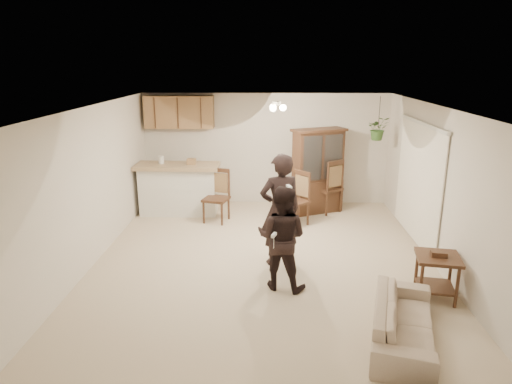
{
  "coord_description": "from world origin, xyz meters",
  "views": [
    {
      "loc": [
        0.08,
        -6.96,
        3.17
      ],
      "look_at": [
        -0.14,
        0.4,
        1.05
      ],
      "focal_mm": 32.0,
      "sensor_mm": 36.0,
      "label": 1
    }
  ],
  "objects_px": {
    "child": "(282,244)",
    "sofa": "(404,312)",
    "adult": "(280,211)",
    "chair_bar": "(216,207)",
    "china_hutch": "(318,172)",
    "side_table": "(436,276)",
    "chair_hutch_right": "(327,197)",
    "chair_hutch_left": "(294,210)"
  },
  "relations": [
    {
      "from": "child",
      "to": "sofa",
      "type": "bearing_deg",
      "value": 156.11
    },
    {
      "from": "adult",
      "to": "sofa",
      "type": "bearing_deg",
      "value": 108.02
    },
    {
      "from": "sofa",
      "to": "chair_bar",
      "type": "xyz_separation_m",
      "value": [
        -2.66,
        4.09,
        -0.06
      ]
    },
    {
      "from": "child",
      "to": "chair_bar",
      "type": "height_order",
      "value": "child"
    },
    {
      "from": "sofa",
      "to": "child",
      "type": "height_order",
      "value": "child"
    },
    {
      "from": "china_hutch",
      "to": "chair_bar",
      "type": "xyz_separation_m",
      "value": [
        -2.11,
        -0.7,
        -0.59
      ]
    },
    {
      "from": "side_table",
      "to": "chair_hutch_right",
      "type": "relative_size",
      "value": 0.59
    },
    {
      "from": "child",
      "to": "chair_hutch_left",
      "type": "bearing_deg",
      "value": -78.05
    },
    {
      "from": "chair_bar",
      "to": "chair_hutch_right",
      "type": "distance_m",
      "value": 2.44
    },
    {
      "from": "side_table",
      "to": "chair_hutch_left",
      "type": "bearing_deg",
      "value": 121.83
    },
    {
      "from": "adult",
      "to": "side_table",
      "type": "distance_m",
      "value": 2.45
    },
    {
      "from": "side_table",
      "to": "chair_bar",
      "type": "bearing_deg",
      "value": 137.89
    },
    {
      "from": "adult",
      "to": "chair_bar",
      "type": "bearing_deg",
      "value": -73.45
    },
    {
      "from": "china_hutch",
      "to": "chair_hutch_right",
      "type": "distance_m",
      "value": 0.61
    },
    {
      "from": "china_hutch",
      "to": "side_table",
      "type": "xyz_separation_m",
      "value": [
        1.27,
        -3.76,
        -0.57
      ]
    },
    {
      "from": "side_table",
      "to": "chair_bar",
      "type": "distance_m",
      "value": 4.56
    },
    {
      "from": "child",
      "to": "china_hutch",
      "type": "relative_size",
      "value": 0.74
    },
    {
      "from": "adult",
      "to": "china_hutch",
      "type": "xyz_separation_m",
      "value": [
        0.86,
        2.69,
        -0.0
      ]
    },
    {
      "from": "adult",
      "to": "chair_hutch_left",
      "type": "distance_m",
      "value": 1.96
    },
    {
      "from": "side_table",
      "to": "chair_hutch_right",
      "type": "distance_m",
      "value": 3.92
    },
    {
      "from": "chair_bar",
      "to": "chair_hutch_right",
      "type": "bearing_deg",
      "value": 32.5
    },
    {
      "from": "child",
      "to": "chair_bar",
      "type": "distance_m",
      "value": 3.09
    },
    {
      "from": "child",
      "to": "chair_hutch_left",
      "type": "distance_m",
      "value": 2.69
    },
    {
      "from": "side_table",
      "to": "adult",
      "type": "bearing_deg",
      "value": 153.31
    },
    {
      "from": "china_hutch",
      "to": "side_table",
      "type": "distance_m",
      "value": 4.01
    },
    {
      "from": "china_hutch",
      "to": "chair_hutch_right",
      "type": "height_order",
      "value": "china_hutch"
    },
    {
      "from": "chair_hutch_left",
      "to": "chair_hutch_right",
      "type": "bearing_deg",
      "value": 95.97
    },
    {
      "from": "chair_hutch_left",
      "to": "chair_hutch_right",
      "type": "height_order",
      "value": "chair_hutch_right"
    },
    {
      "from": "chair_hutch_left",
      "to": "chair_hutch_right",
      "type": "xyz_separation_m",
      "value": [
        0.75,
        0.86,
        0.03
      ]
    },
    {
      "from": "side_table",
      "to": "chair_hutch_left",
      "type": "relative_size",
      "value": 0.64
    },
    {
      "from": "child",
      "to": "chair_bar",
      "type": "relative_size",
      "value": 1.26
    },
    {
      "from": "sofa",
      "to": "chair_hutch_right",
      "type": "height_order",
      "value": "chair_hutch_right"
    },
    {
      "from": "adult",
      "to": "chair_bar",
      "type": "xyz_separation_m",
      "value": [
        -1.25,
        1.99,
        -0.6
      ]
    },
    {
      "from": "adult",
      "to": "chair_hutch_right",
      "type": "distance_m",
      "value": 2.96
    },
    {
      "from": "chair_bar",
      "to": "chair_hutch_right",
      "type": "relative_size",
      "value": 0.91
    },
    {
      "from": "sofa",
      "to": "chair_hutch_left",
      "type": "height_order",
      "value": "chair_hutch_left"
    },
    {
      "from": "sofa",
      "to": "chair_hutch_right",
      "type": "distance_m",
      "value": 4.82
    },
    {
      "from": "adult",
      "to": "chair_hutch_right",
      "type": "xyz_separation_m",
      "value": [
        1.07,
        2.7,
        -0.57
      ]
    },
    {
      "from": "sofa",
      "to": "side_table",
      "type": "relative_size",
      "value": 2.7
    },
    {
      "from": "sofa",
      "to": "china_hutch",
      "type": "distance_m",
      "value": 4.86
    },
    {
      "from": "sofa",
      "to": "child",
      "type": "bearing_deg",
      "value": 62.5
    },
    {
      "from": "child",
      "to": "chair_bar",
      "type": "bearing_deg",
      "value": -46.93
    }
  ]
}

